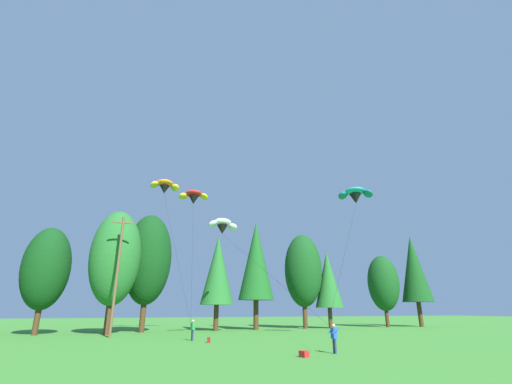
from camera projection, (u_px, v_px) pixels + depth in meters
treeline_tree_c at (46, 268)px, 38.34m from camera, size 4.82×4.82×11.17m
treeline_tree_d at (115, 257)px, 39.38m from camera, size 5.37×5.37×13.21m
treeline_tree_e at (148, 259)px, 43.38m from camera, size 5.54×5.54×13.84m
treeline_tree_f at (218, 270)px, 46.04m from camera, size 4.19×4.19×11.79m
treeline_tree_g at (256, 260)px, 48.61m from camera, size 4.72×4.72×14.19m
treeline_tree_h at (303, 270)px, 51.16m from camera, size 5.31×5.31×13.00m
treeline_tree_i at (328, 279)px, 51.30m from camera, size 3.92×3.92×10.57m
treeline_tree_j at (383, 283)px, 54.60m from camera, size 4.64×4.64×10.50m
treeline_tree_k at (414, 268)px, 56.42m from camera, size 4.65×4.65×13.84m
utility_pole at (117, 271)px, 35.18m from camera, size 2.20×0.26×11.65m
kite_flyer_near at (193, 328)px, 30.43m from camera, size 0.35×0.60×1.69m
kite_flyer_mid at (334, 336)px, 21.78m from camera, size 0.53×0.57×1.69m
parafoil_kite_high_orange at (165, 186)px, 46.99m from camera, size 4.42×14.28×17.79m
parafoil_kite_mid_teal at (355, 195)px, 36.82m from camera, size 11.03×10.77×13.03m
parafoil_kite_far_red_yellow at (194, 197)px, 47.69m from camera, size 4.17×14.34×16.67m
parafoil_kite_low_white at (223, 226)px, 38.85m from camera, size 4.96×17.59×10.53m
backpack at (209, 340)px, 28.39m from camera, size 0.31×0.37×0.40m
picnic_cooler at (304, 354)px, 19.84m from camera, size 0.47×0.59×0.34m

